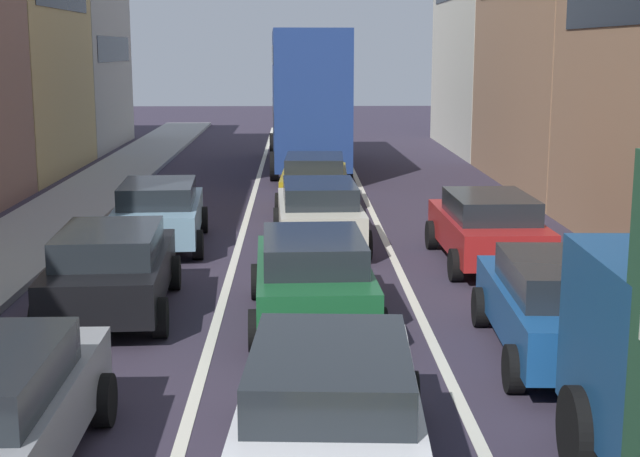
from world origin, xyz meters
The scene contains 12 objects.
sidewalk_left centered at (-6.70, 20.00, 0.07)m, with size 2.60×64.00×0.14m, color #999999.
lane_stripe_left centered at (-1.70, 20.00, 0.01)m, with size 0.16×60.00×0.01m, color silver.
lane_stripe_right centered at (1.70, 20.00, 0.01)m, with size 0.16×60.00×0.01m, color silver.
sedan_centre_lane_second centered at (-0.04, 6.51, 0.80)m, with size 2.25×4.39×1.49m.
hatchback_centre_lane_third centered at (-0.11, 12.13, 0.80)m, with size 2.18×4.36×1.49m.
sedan_left_lane_third centered at (-3.50, 12.74, 0.80)m, with size 2.26×4.39×1.49m.
coupe_centre_lane_fourth centered at (0.14, 18.05, 0.80)m, with size 2.17×4.35×1.49m.
sedan_left_lane_fourth centered at (-3.49, 18.15, 0.80)m, with size 2.28×4.40×1.49m.
sedan_centre_lane_fifth centered at (0.14, 23.26, 0.80)m, with size 2.19×4.36×1.49m.
sedan_right_lane_behind_truck centered at (3.44, 10.31, 0.80)m, with size 2.23×4.38×1.49m.
wagon_right_lane_far centered at (3.60, 16.22, 0.80)m, with size 2.11×4.32×1.49m.
bus_mid_queue_primary centered at (0.03, 31.82, 2.83)m, with size 3.03×10.57×5.06m.
Camera 1 is at (-0.37, -2.41, 4.43)m, focal length 51.64 mm.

